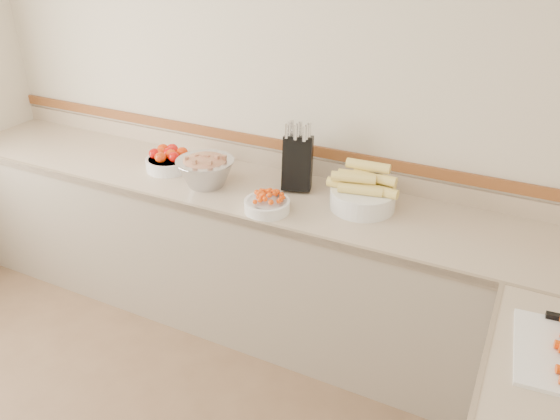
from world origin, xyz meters
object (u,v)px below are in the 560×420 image
at_px(tomato_bowl, 168,160).
at_px(cherry_tomato_bowl, 267,203).
at_px(knife_block, 298,161).
at_px(corn_bowl, 363,193).
at_px(rhubarb_bowl, 206,169).

distance_m(tomato_bowl, cherry_tomato_bowl, 0.79).
xyz_separation_m(knife_block, tomato_bowl, (-0.78, -0.12, -0.09)).
xyz_separation_m(cherry_tomato_bowl, corn_bowl, (0.42, 0.25, 0.04)).
height_order(tomato_bowl, corn_bowl, corn_bowl).
height_order(corn_bowl, rhubarb_bowl, corn_bowl).
distance_m(corn_bowl, rhubarb_bowl, 0.87).
distance_m(knife_block, tomato_bowl, 0.80).
height_order(cherry_tomato_bowl, rhubarb_bowl, rhubarb_bowl).
bearing_deg(rhubarb_bowl, tomato_bowl, 165.15).
bearing_deg(corn_bowl, knife_block, 170.04).
bearing_deg(tomato_bowl, rhubarb_bowl, -14.85).
bearing_deg(rhubarb_bowl, corn_bowl, 8.52).
distance_m(knife_block, rhubarb_bowl, 0.51).
xyz_separation_m(tomato_bowl, cherry_tomato_bowl, (0.76, -0.21, -0.02)).
bearing_deg(corn_bowl, cherry_tomato_bowl, -148.90).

